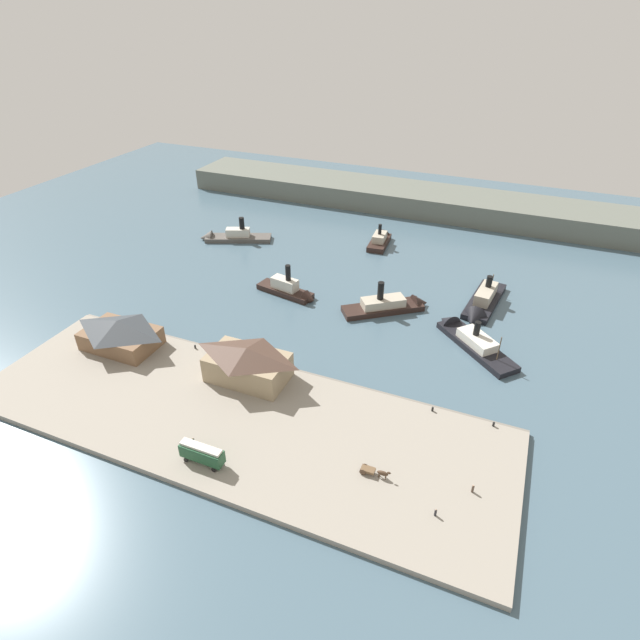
{
  "coord_description": "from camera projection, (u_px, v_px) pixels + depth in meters",
  "views": [
    {
      "loc": [
        45.25,
        -84.62,
        71.76
      ],
      "look_at": [
        2.9,
        16.25,
        2.0
      ],
      "focal_mm": 28.59,
      "sensor_mm": 36.0,
      "label": 1
    }
  ],
  "objects": [
    {
      "name": "ferry_departing_north",
      "position": [
        290.0,
        290.0,
        143.57
      ],
      "size": [
        19.06,
        8.07,
        10.73
      ],
      "color": "black",
      "rests_on": "ground"
    },
    {
      "name": "ferry_near_quay",
      "position": [
        468.0,
        337.0,
        124.53
      ],
      "size": [
        22.77,
        21.58,
        9.7
      ],
      "color": "black",
      "rests_on": "ground"
    },
    {
      "name": "seawall_edge",
      "position": [
        275.0,
        366.0,
        116.07
      ],
      "size": [
        110.0,
        0.8,
        1.0
      ],
      "primitive_type": "cube",
      "color": "slate",
      "rests_on": "ground"
    },
    {
      "name": "ferry_shed_west_terminal",
      "position": [
        120.0,
        333.0,
        119.61
      ],
      "size": [
        17.35,
        11.47,
        7.15
      ],
      "color": "brown",
      "rests_on": "quay_promenade"
    },
    {
      "name": "ferry_approaching_east",
      "position": [
        380.0,
        239.0,
        174.05
      ],
      "size": [
        6.76,
        15.69,
        9.26
      ],
      "color": "black",
      "rests_on": "ground"
    },
    {
      "name": "pedestrian_by_tram",
      "position": [
        436.0,
        513.0,
        81.5
      ],
      "size": [
        0.38,
        0.38,
        1.55
      ],
      "color": "#232328",
      "rests_on": "quay_promenade"
    },
    {
      "name": "ferry_moored_east",
      "position": [
        392.0,
        305.0,
        137.11
      ],
      "size": [
        22.46,
        18.78,
        10.72
      ],
      "color": "black",
      "rests_on": "ground"
    },
    {
      "name": "horse_cart",
      "position": [
        374.0,
        471.0,
        88.32
      ],
      "size": [
        5.42,
        1.52,
        1.87
      ],
      "color": "brown",
      "rests_on": "quay_promenade"
    },
    {
      "name": "pedestrian_walking_west",
      "position": [
        473.0,
        489.0,
        85.36
      ],
      "size": [
        0.42,
        0.42,
        1.69
      ],
      "color": "#4C3D33",
      "rests_on": "quay_promenade"
    },
    {
      "name": "quay_promenade",
      "position": [
        233.0,
        418.0,
        101.71
      ],
      "size": [
        110.0,
        36.0,
        1.2
      ],
      "primitive_type": "cube",
      "color": "gray",
      "rests_on": "ground"
    },
    {
      "name": "pedestrian_at_waters_edge",
      "position": [
        193.0,
        441.0,
        94.44
      ],
      "size": [
        0.42,
        0.42,
        1.68
      ],
      "color": "#3D4C42",
      "rests_on": "quay_promenade"
    },
    {
      "name": "ferry_approaching_west",
      "position": [
        482.0,
        304.0,
        137.57
      ],
      "size": [
        9.49,
        25.04,
        9.99
      ],
      "color": "black",
      "rests_on": "ground"
    },
    {
      "name": "ferry_moored_west",
      "position": [
        229.0,
        237.0,
        176.49
      ],
      "size": [
        24.78,
        14.46,
        10.15
      ],
      "color": "#514C47",
      "rests_on": "ground"
    },
    {
      "name": "mooring_post_west",
      "position": [
        433.0,
        409.0,
        102.27
      ],
      "size": [
        0.44,
        0.44,
        0.9
      ],
      "primitive_type": "cylinder",
      "color": "black",
      "rests_on": "quay_promenade"
    },
    {
      "name": "ferry_shed_central_terminal",
      "position": [
        248.0,
        363.0,
        109.23
      ],
      "size": [
        17.46,
        10.57,
        7.94
      ],
      "color": "#998466",
      "rests_on": "quay_promenade"
    },
    {
      "name": "street_tram",
      "position": [
        202.0,
        453.0,
        89.95
      ],
      "size": [
        8.29,
        2.45,
        4.02
      ],
      "color": "#1E4C2D",
      "rests_on": "quay_promenade"
    },
    {
      "name": "far_headland",
      "position": [
        404.0,
        198.0,
        202.51
      ],
      "size": [
        180.0,
        24.0,
        8.0
      ],
      "primitive_type": "cube",
      "color": "#60665B",
      "rests_on": "ground"
    },
    {
      "name": "ground_plane",
      "position": [
        282.0,
        359.0,
        119.14
      ],
      "size": [
        320.0,
        320.0,
        0.0
      ],
      "primitive_type": "plane",
      "color": "#476070"
    },
    {
      "name": "mooring_post_center_west",
      "position": [
        494.0,
        424.0,
        98.65
      ],
      "size": [
        0.44,
        0.44,
        0.9
      ],
      "primitive_type": "cylinder",
      "color": "black",
      "rests_on": "quay_promenade"
    },
    {
      "name": "mooring_post_center_east",
      "position": [
        213.0,
        351.0,
        118.95
      ],
      "size": [
        0.44,
        0.44,
        0.9
      ],
      "primitive_type": "cylinder",
      "color": "black",
      "rests_on": "quay_promenade"
    },
    {
      "name": "mooring_post_east",
      "position": [
        195.0,
        347.0,
        120.47
      ],
      "size": [
        0.44,
        0.44,
        0.9
      ],
      "primitive_type": "cylinder",
      "color": "black",
      "rests_on": "quay_promenade"
    }
  ]
}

